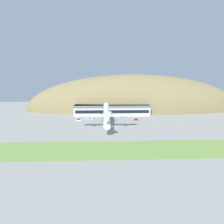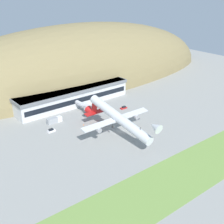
% 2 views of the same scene
% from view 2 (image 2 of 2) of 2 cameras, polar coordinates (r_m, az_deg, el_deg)
% --- Properties ---
extents(ground_plane, '(369.95, 369.95, 0.00)m').
position_cam_2_polar(ground_plane, '(155.37, 1.71, -3.60)').
color(ground_plane, gray).
extents(grass_strip_foreground, '(332.96, 23.45, 0.08)m').
position_cam_2_polar(grass_strip_foreground, '(130.17, 14.36, -10.17)').
color(grass_strip_foreground, '#759947').
rests_on(grass_strip_foreground, ground_plane).
extents(hill_backdrop, '(251.34, 80.69, 82.49)m').
position_cam_2_polar(hill_backdrop, '(235.58, -6.42, 5.79)').
color(hill_backdrop, olive).
rests_on(hill_backdrop, ground_plane).
extents(terminal_building, '(72.70, 16.82, 10.32)m').
position_cam_2_polar(terminal_building, '(188.81, -7.28, 3.15)').
color(terminal_building, silver).
rests_on(terminal_building, ground_plane).
extents(jetway_0, '(3.38, 12.72, 5.43)m').
position_cam_2_polar(jetway_0, '(176.67, -5.21, 1.16)').
color(jetway_0, silver).
rests_on(jetway_0, ground_plane).
extents(cargo_airplane, '(38.59, 51.65, 13.67)m').
position_cam_2_polar(cargo_airplane, '(146.85, 1.09, -1.13)').
color(cargo_airplane, silver).
extents(service_car_0, '(4.14, 1.81, 1.66)m').
position_cam_2_polar(service_car_0, '(157.67, -11.03, -3.35)').
color(service_car_0, silver).
rests_on(service_car_0, ground_plane).
extents(service_car_1, '(4.19, 1.87, 1.46)m').
position_cam_2_polar(service_car_1, '(182.09, 2.15, 0.79)').
color(service_car_1, '#B21E1E').
rests_on(service_car_1, ground_plane).
extents(fuel_truck, '(8.43, 2.60, 3.06)m').
position_cam_2_polar(fuel_truck, '(166.74, -10.51, -1.48)').
color(fuel_truck, silver).
rests_on(fuel_truck, ground_plane).
extents(traffic_cone_0, '(0.52, 0.52, 0.58)m').
position_cam_2_polar(traffic_cone_0, '(157.17, -4.79, -3.23)').
color(traffic_cone_0, orange).
rests_on(traffic_cone_0, ground_plane).
extents(traffic_cone_1, '(0.52, 0.52, 0.58)m').
position_cam_2_polar(traffic_cone_1, '(162.45, -5.24, -2.32)').
color(traffic_cone_1, orange).
rests_on(traffic_cone_1, ground_plane).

